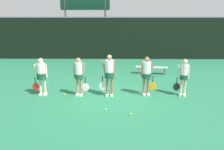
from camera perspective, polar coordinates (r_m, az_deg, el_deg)
ground_plane at (r=9.40m, az=0.03°, el=-5.31°), size 140.00×140.00×0.00m
fence_windscreen at (r=16.93m, az=0.37°, el=9.61°), size 60.00×0.08×3.21m
scoreboard at (r=18.91m, az=-7.05°, el=17.39°), size 4.05×0.15×5.11m
bench_courtside at (r=12.86m, az=10.29°, el=1.86°), size 1.86×0.61×0.42m
player_0 at (r=9.62m, az=-17.95°, el=0.33°), size 0.69×0.41×1.61m
player_1 at (r=9.18m, az=-8.63°, el=0.35°), size 0.64×0.35×1.66m
player_2 at (r=9.01m, az=-0.71°, el=0.75°), size 0.69×0.40×1.76m
player_3 at (r=9.25m, az=9.05°, el=0.60°), size 0.68×0.39×1.68m
player_4 at (r=9.56m, az=18.24°, el=0.13°), size 0.62×0.34×1.60m
tennis_ball_0 at (r=7.64m, az=4.95°, el=-10.16°), size 0.07×0.07×0.07m
tennis_ball_1 at (r=11.46m, az=-16.45°, el=-1.93°), size 0.07×0.07×0.07m
tennis_ball_2 at (r=9.60m, az=-12.30°, el=-4.99°), size 0.07×0.07×0.07m
tennis_ball_3 at (r=7.95m, az=-1.67°, el=-9.03°), size 0.07×0.07×0.07m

